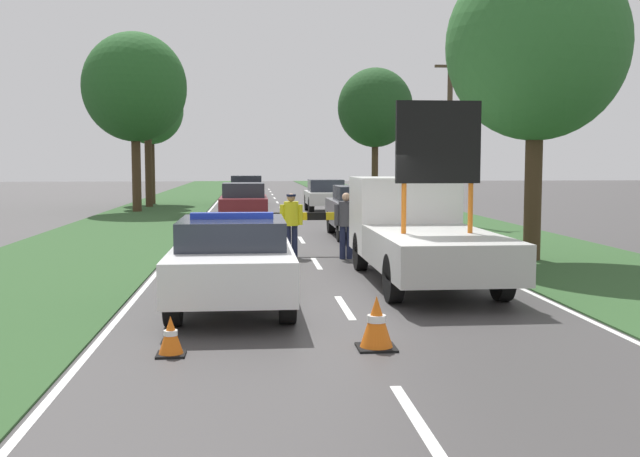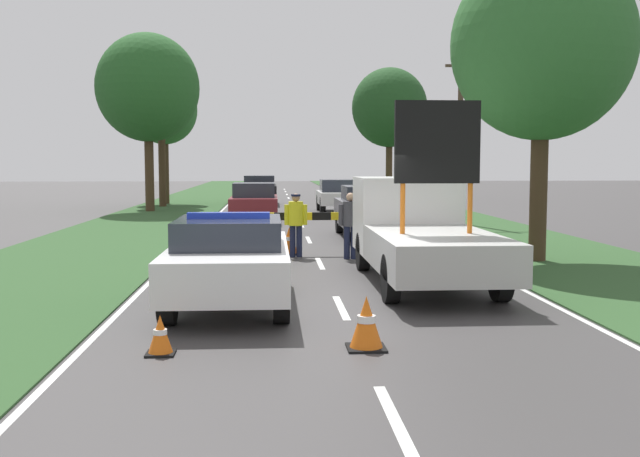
% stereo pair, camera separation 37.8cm
% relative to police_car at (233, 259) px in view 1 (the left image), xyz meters
% --- Properties ---
extents(ground_plane, '(160.00, 160.00, 0.00)m').
position_rel_police_car_xyz_m(ground_plane, '(1.82, 0.25, -0.78)').
color(ground_plane, '#3D3A3A').
extents(lane_markings, '(7.18, 71.77, 0.01)m').
position_rel_police_car_xyz_m(lane_markings, '(1.82, 18.54, -0.78)').
color(lane_markings, silver).
rests_on(lane_markings, ground).
extents(grass_verge_left, '(4.78, 120.00, 0.03)m').
position_rel_police_car_xyz_m(grass_verge_left, '(-4.21, 20.25, -0.76)').
color(grass_verge_left, '#2D5128').
rests_on(grass_verge_left, ground).
extents(grass_verge_right, '(4.78, 120.00, 0.03)m').
position_rel_police_car_xyz_m(grass_verge_right, '(7.85, 20.25, -0.76)').
color(grass_verge_right, '#2D5128').
rests_on(grass_verge_right, ground).
extents(police_car, '(1.91, 4.70, 1.56)m').
position_rel_police_car_xyz_m(police_car, '(0.00, 0.00, 0.00)').
color(police_car, white).
rests_on(police_car, ground).
extents(work_truck, '(2.13, 6.06, 3.46)m').
position_rel_police_car_xyz_m(work_truck, '(3.64, 2.47, 0.24)').
color(work_truck, white).
rests_on(work_truck, ground).
extents(road_barrier, '(2.91, 0.08, 1.09)m').
position_rel_police_car_xyz_m(road_barrier, '(1.73, 6.76, 0.12)').
color(road_barrier, black).
rests_on(road_barrier, ground).
extents(police_officer, '(0.57, 0.36, 1.59)m').
position_rel_police_car_xyz_m(police_officer, '(1.30, 6.28, 0.17)').
color(police_officer, '#191E38').
rests_on(police_officer, ground).
extents(pedestrian_civilian, '(0.58, 0.37, 1.63)m').
position_rel_police_car_xyz_m(pedestrian_civilian, '(2.62, 5.81, 0.17)').
color(pedestrian_civilian, '#191E38').
rests_on(pedestrian_civilian, ground).
extents(traffic_cone_near_police, '(0.49, 0.49, 0.68)m').
position_rel_police_car_xyz_m(traffic_cone_near_police, '(1.89, -3.03, -0.44)').
color(traffic_cone_near_police, black).
rests_on(traffic_cone_near_police, ground).
extents(traffic_cone_centre_front, '(0.51, 0.51, 0.70)m').
position_rel_police_car_xyz_m(traffic_cone_centre_front, '(-0.43, 3.65, -0.44)').
color(traffic_cone_centre_front, black).
rests_on(traffic_cone_centre_front, ground).
extents(traffic_cone_near_truck, '(0.39, 0.39, 0.54)m').
position_rel_police_car_xyz_m(traffic_cone_near_truck, '(4.80, 5.31, -0.51)').
color(traffic_cone_near_truck, black).
rests_on(traffic_cone_near_truck, ground).
extents(traffic_cone_behind_barrier, '(0.52, 0.52, 0.71)m').
position_rel_police_car_xyz_m(traffic_cone_behind_barrier, '(1.15, 6.87, -0.43)').
color(traffic_cone_behind_barrier, black).
rests_on(traffic_cone_behind_barrier, ground).
extents(traffic_cone_lane_edge, '(0.35, 0.35, 0.49)m').
position_rel_police_car_xyz_m(traffic_cone_lane_edge, '(-0.68, -3.14, -0.54)').
color(traffic_cone_lane_edge, black).
rests_on(traffic_cone_lane_edge, ground).
extents(queued_car_suv_grey, '(1.91, 4.55, 1.62)m').
position_rel_police_car_xyz_m(queued_car_suv_grey, '(3.81, 11.14, 0.07)').
color(queued_car_suv_grey, slate).
rests_on(queued_car_suv_grey, ground).
extents(queued_car_wagon_maroon, '(1.83, 4.09, 1.55)m').
position_rel_police_car_xyz_m(queued_car_wagon_maroon, '(0.01, 17.42, 0.03)').
color(queued_car_wagon_maroon, maroon).
rests_on(queued_car_wagon_maroon, ground).
extents(queued_car_van_white, '(1.79, 4.01, 1.54)m').
position_rel_police_car_xyz_m(queued_car_van_white, '(3.81, 23.02, 0.02)').
color(queued_car_van_white, silver).
rests_on(queued_car_van_white, ground).
extents(queued_car_sedan_black, '(1.86, 4.69, 1.62)m').
position_rel_police_car_xyz_m(queued_car_sedan_black, '(0.04, 29.33, 0.05)').
color(queued_car_sedan_black, black).
rests_on(queued_car_sedan_black, ground).
extents(roadside_tree_near_left, '(4.86, 4.86, 8.43)m').
position_rel_police_car_xyz_m(roadside_tree_near_left, '(8.34, 36.06, 5.07)').
color(roadside_tree_near_left, '#42301E').
rests_on(roadside_tree_near_left, ground).
extents(roadside_tree_near_right, '(3.22, 3.22, 7.34)m').
position_rel_police_car_xyz_m(roadside_tree_near_right, '(-5.05, 27.65, 4.81)').
color(roadside_tree_near_right, '#42301E').
rests_on(roadside_tree_near_right, ground).
extents(roadside_tree_mid_left, '(3.66, 3.66, 7.19)m').
position_rel_police_car_xyz_m(roadside_tree_mid_left, '(-5.26, 30.35, 4.45)').
color(roadside_tree_mid_left, '#42301E').
rests_on(roadside_tree_mid_left, ground).
extents(roadside_tree_mid_right, '(4.85, 4.85, 8.42)m').
position_rel_police_car_xyz_m(roadside_tree_mid_right, '(-5.11, 23.85, 5.07)').
color(roadside_tree_mid_right, '#42301E').
rests_on(roadside_tree_mid_right, ground).
extents(roadside_tree_far_left, '(4.25, 4.25, 7.34)m').
position_rel_police_car_xyz_m(roadside_tree_far_left, '(7.02, 5.03, 4.30)').
color(roadside_tree_far_left, '#42301E').
rests_on(roadside_tree_far_left, ground).
extents(utility_pole, '(1.20, 0.20, 6.64)m').
position_rel_police_car_xyz_m(utility_pole, '(7.84, 15.78, 2.65)').
color(utility_pole, '#473828').
rests_on(utility_pole, ground).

